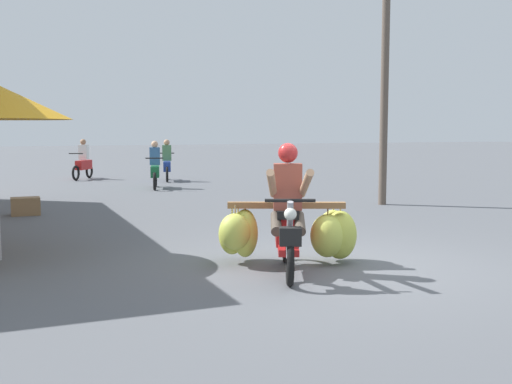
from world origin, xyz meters
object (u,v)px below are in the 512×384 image
Objects in this scene: motorbike_distant_ahead_right at (83,163)px; produce_crate at (26,206)px; utility_pole at (385,53)px; motorbike_distant_ahead_left at (167,164)px; motorbike_main_loaded at (288,229)px; motorbike_distant_far_ahead at (155,169)px.

motorbike_distant_ahead_right is 2.55× the size of produce_crate.
motorbike_distant_ahead_right is 0.21× the size of utility_pole.
motorbike_distant_ahead_right is at bearing 142.92° from motorbike_distant_ahead_left.
motorbike_distant_ahead_left is at bearing 55.71° from produce_crate.
motorbike_main_loaded is 13.30m from motorbike_distant_ahead_left.
utility_pole is at bearing 46.04° from motorbike_main_loaded.
motorbike_distant_ahead_left is 8.37m from produce_crate.
motorbike_main_loaded is 0.29× the size of utility_pole.
produce_crate is at bearing -124.29° from motorbike_distant_ahead_left.
motorbike_distant_ahead_left is 2.53m from motorbike_distant_far_ahead.
produce_crate is (-4.71, -6.91, -0.39)m from motorbike_distant_ahead_left.
motorbike_distant_far_ahead is at bearing 50.57° from produce_crate.
motorbike_distant_ahead_right is at bearing 75.90° from produce_crate.
motorbike_distant_ahead_right is at bearing 110.00° from motorbike_distant_far_ahead.
motorbike_distant_ahead_right is at bearing 118.61° from utility_pole.
produce_crate is 8.49m from utility_pole.
motorbike_main_loaded is 1.25× the size of motorbike_distant_ahead_left.
motorbike_main_loaded is 15.09m from motorbike_distant_ahead_right.
motorbike_main_loaded is at bearing -97.69° from motorbike_distant_ahead_left.
utility_pole is (7.72, -1.30, 3.29)m from produce_crate.
motorbike_distant_ahead_right and motorbike_distant_far_ahead have the same top height.
utility_pole is at bearing -9.59° from produce_crate.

